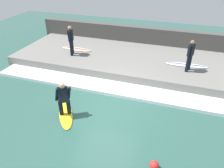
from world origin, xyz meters
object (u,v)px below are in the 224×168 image
(surfer_waiting_far, at_px, (71,39))
(marker_buoy, at_px, (154,165))
(surfer_waiting_near, at_px, (190,54))
(surfboard_waiting_far, at_px, (76,49))
(surfboard_riding, at_px, (66,114))
(surfboard_waiting_near, at_px, (186,65))
(surfer_riding, at_px, (63,97))

(surfer_waiting_far, relative_size, marker_buoy, 5.89)
(surfer_waiting_near, height_order, marker_buoy, surfer_waiting_near)
(surfer_waiting_near, xyz_separation_m, surfboard_waiting_far, (0.76, 6.30, -0.83))
(surfboard_riding, xyz_separation_m, surfboard_waiting_near, (4.86, -4.22, 0.53))
(surfboard_riding, bearing_deg, surfboard_waiting_far, 21.70)
(surfboard_riding, relative_size, surfer_riding, 1.30)
(surfer_waiting_near, height_order, surfboard_waiting_far, surfer_waiting_near)
(surfer_riding, bearing_deg, surfboard_waiting_far, 21.70)
(surfboard_riding, distance_m, surfboard_waiting_near, 6.46)
(surfer_waiting_near, relative_size, surfer_waiting_far, 0.95)
(surfer_waiting_far, height_order, marker_buoy, surfer_waiting_far)
(surfboard_riding, distance_m, marker_buoy, 3.90)
(marker_buoy, bearing_deg, surfboard_waiting_far, 41.21)
(surfboard_riding, bearing_deg, marker_buoy, -110.91)
(surfboard_riding, height_order, surfboard_waiting_near, surfboard_waiting_near)
(surfboard_waiting_far, bearing_deg, surfer_riding, -158.30)
(surfboard_waiting_far, height_order, marker_buoy, surfboard_waiting_far)
(surfboard_riding, bearing_deg, surfer_riding, 63.43)
(surfboard_riding, relative_size, surfer_waiting_near, 1.18)
(surfboard_riding, distance_m, surfer_waiting_far, 4.92)
(surfer_waiting_far, relative_size, surfboard_waiting_far, 0.85)
(surfer_riding, height_order, surfer_waiting_near, surfer_waiting_near)
(surfer_riding, height_order, surfboard_waiting_far, surfer_riding)
(surfer_waiting_near, height_order, surfboard_waiting_near, surfer_waiting_near)
(surfer_riding, height_order, surfer_waiting_far, surfer_waiting_far)
(surfer_riding, bearing_deg, surfer_waiting_far, 23.65)
(surfboard_waiting_near, height_order, surfboard_waiting_far, same)
(surfboard_riding, height_order, surfer_waiting_near, surfer_waiting_near)
(surfer_riding, height_order, marker_buoy, surfer_riding)
(surfer_riding, bearing_deg, surfboard_waiting_near, -40.97)
(surfer_waiting_far, bearing_deg, surfboard_riding, -156.35)
(surfboard_waiting_near, xyz_separation_m, surfboard_waiting_far, (0.20, 6.24, -0.00))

